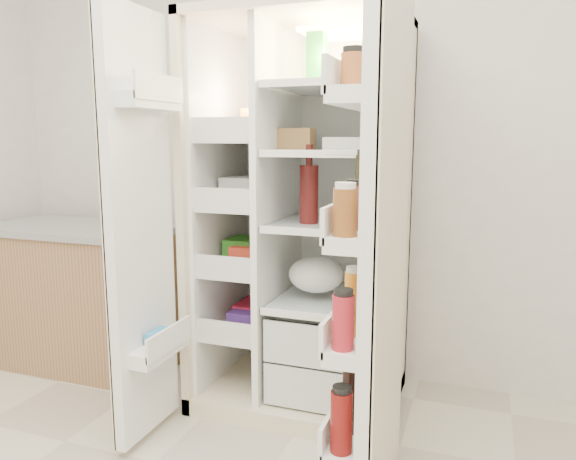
% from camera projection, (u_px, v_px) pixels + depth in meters
% --- Properties ---
extents(wall_back, '(4.00, 0.02, 2.70)m').
position_uv_depth(wall_back, '(341.00, 121.00, 2.81)').
color(wall_back, silver).
rests_on(wall_back, floor).
extents(refrigerator, '(0.92, 0.70, 1.80)m').
position_uv_depth(refrigerator, '(308.00, 248.00, 2.61)').
color(refrigerator, beige).
rests_on(refrigerator, floor).
extents(freezer_door, '(0.15, 0.40, 1.72)m').
position_uv_depth(freezer_door, '(141.00, 231.00, 2.19)').
color(freezer_door, white).
rests_on(freezer_door, floor).
extents(fridge_door, '(0.17, 0.58, 1.72)m').
position_uv_depth(fridge_door, '(379.00, 259.00, 1.78)').
color(fridge_door, white).
rests_on(fridge_door, floor).
extents(kitchen_counter, '(1.09, 0.58, 0.79)m').
position_uv_depth(kitchen_counter, '(84.00, 294.00, 3.07)').
color(kitchen_counter, '#A37351').
rests_on(kitchen_counter, floor).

